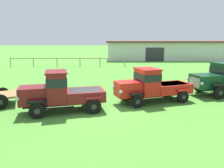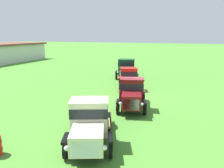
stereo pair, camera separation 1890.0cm
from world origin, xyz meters
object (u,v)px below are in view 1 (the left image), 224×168
(vintage_truck_midrow_center, at_px, (151,86))
(vintage_truck_far_side, at_px, (223,78))
(vintage_truck_second_in_line, at_px, (61,92))
(farm_shed, at_px, (170,50))

(vintage_truck_midrow_center, distance_m, vintage_truck_far_side, 5.75)
(vintage_truck_second_in_line, relative_size, vintage_truck_far_side, 0.82)
(farm_shed, height_order, vintage_truck_far_side, farm_shed)
(vintage_truck_second_in_line, xyz_separation_m, vintage_truck_midrow_center, (5.25, 1.78, -0.04))
(vintage_truck_second_in_line, height_order, vintage_truck_far_side, vintage_truck_far_side)
(farm_shed, relative_size, vintage_truck_midrow_center, 4.64)
(vintage_truck_second_in_line, bearing_deg, farm_shed, 65.62)
(vintage_truck_second_in_line, distance_m, vintage_truck_far_side, 11.28)
(vintage_truck_midrow_center, xyz_separation_m, vintage_truck_far_side, (5.42, 1.91, 0.15))
(vintage_truck_far_side, bearing_deg, vintage_truck_midrow_center, -160.59)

